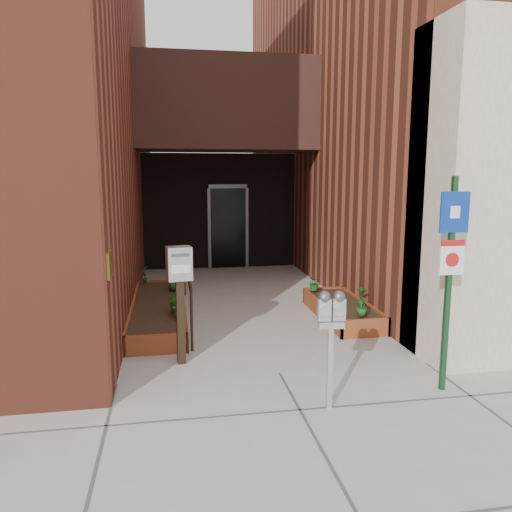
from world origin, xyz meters
name	(u,v)px	position (x,y,z in m)	size (l,w,h in m)	color
ground	(280,373)	(0.00, 0.00, 0.00)	(80.00, 80.00, 0.00)	#9E9991
architecture	(213,70)	(-0.18, 6.89, 4.98)	(20.00, 14.60, 10.00)	brown
planter_left	(159,311)	(-1.55, 2.70, 0.13)	(0.90, 3.60, 0.30)	brown
planter_right	(342,310)	(1.60, 2.20, 0.13)	(0.80, 2.20, 0.30)	brown
handrail	(187,276)	(-1.05, 2.65, 0.75)	(0.04, 3.34, 0.90)	black
parking_meter	(331,318)	(0.32, -1.00, 1.01)	(0.30, 0.15, 1.30)	#B0B0B2
sign_post	(451,262)	(1.77, -0.79, 1.52)	(0.34, 0.08, 2.47)	#153B1E
payment_dropbox	(180,280)	(-1.21, 0.57, 1.13)	(0.34, 0.28, 1.57)	black
shrub_left_a	(176,301)	(-1.25, 2.07, 0.47)	(0.30, 0.30, 0.33)	#255017
shrub_left_b	(176,305)	(-1.25, 1.77, 0.48)	(0.19, 0.19, 0.35)	#265919
shrub_left_c	(174,279)	(-1.27, 3.61, 0.50)	(0.23, 0.23, 0.41)	#27601B
shrub_left_d	(145,274)	(-1.85, 4.30, 0.47)	(0.18, 0.18, 0.34)	#235618
shrub_right_a	(362,306)	(1.60, 1.30, 0.45)	(0.17, 0.17, 0.31)	#17501B
shrub_right_b	(362,296)	(1.79, 1.79, 0.48)	(0.19, 0.19, 0.36)	#18551A
shrub_right_c	(315,283)	(1.35, 3.05, 0.45)	(0.27, 0.27, 0.30)	#195919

